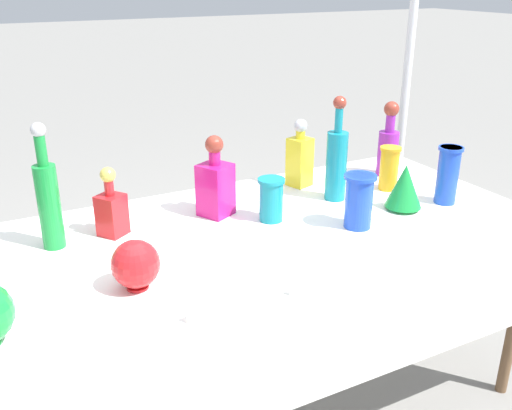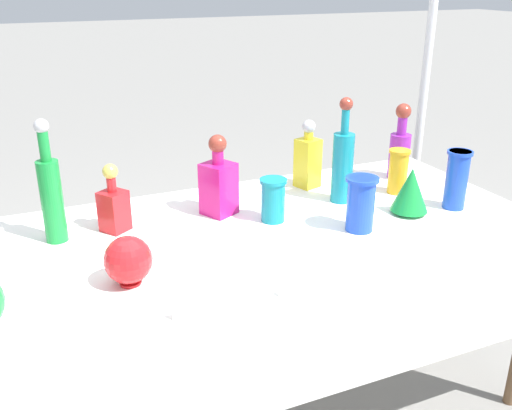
# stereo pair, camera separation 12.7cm
# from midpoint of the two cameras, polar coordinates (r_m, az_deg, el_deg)

# --- Properties ---
(ground_plane) EXTENTS (40.00, 40.00, 0.00)m
(ground_plane) POSITION_cam_midpoint_polar(r_m,az_deg,el_deg) (2.41, -1.59, -19.29)
(ground_plane) COLOR gray
(display_table) EXTENTS (2.07, 0.99, 0.76)m
(display_table) POSITION_cam_midpoint_polar(r_m,az_deg,el_deg) (1.98, -1.33, -4.56)
(display_table) COLOR white
(display_table) RESTS_ON ground
(tall_bottle_0) EXTENTS (0.07, 0.07, 0.42)m
(tall_bottle_0) POSITION_cam_midpoint_polar(r_m,az_deg,el_deg) (1.96, -21.82, 0.56)
(tall_bottle_0) COLOR #198C38
(tall_bottle_0) RESTS_ON display_table
(tall_bottle_1) EXTENTS (0.09, 0.09, 0.33)m
(tall_bottle_1) POSITION_cam_midpoint_polar(r_m,az_deg,el_deg) (2.56, 11.72, 5.85)
(tall_bottle_1) COLOR purple
(tall_bottle_1) RESTS_ON display_table
(tall_bottle_2) EXTENTS (0.08, 0.08, 0.41)m
(tall_bottle_2) POSITION_cam_midpoint_polar(r_m,az_deg,el_deg) (2.24, 6.46, 4.44)
(tall_bottle_2) COLOR teal
(tall_bottle_2) RESTS_ON display_table
(square_decanter_0) EXTENTS (0.14, 0.14, 0.30)m
(square_decanter_0) POSITION_cam_midpoint_polar(r_m,az_deg,el_deg) (2.09, -5.82, 2.12)
(square_decanter_0) COLOR #C61972
(square_decanter_0) RESTS_ON display_table
(square_decanter_1) EXTENTS (0.11, 0.11, 0.29)m
(square_decanter_1) POSITION_cam_midpoint_polar(r_m,az_deg,el_deg) (2.39, 2.88, 4.75)
(square_decanter_1) COLOR yellow
(square_decanter_1) RESTS_ON display_table
(square_decanter_2) EXTENTS (0.11, 0.11, 0.24)m
(square_decanter_2) POSITION_cam_midpoint_polar(r_m,az_deg,el_deg) (2.01, -16.04, -0.39)
(square_decanter_2) COLOR red
(square_decanter_2) RESTS_ON display_table
(slender_vase_0) EXTENTS (0.10, 0.10, 0.16)m
(slender_vase_0) POSITION_cam_midpoint_polar(r_m,az_deg,el_deg) (2.05, -0.24, 0.69)
(slender_vase_0) COLOR teal
(slender_vase_0) RESTS_ON display_table
(slender_vase_1) EXTENTS (0.09, 0.09, 0.18)m
(slender_vase_1) POSITION_cam_midpoint_polar(r_m,az_deg,el_deg) (2.39, 11.71, 3.74)
(slender_vase_1) COLOR orange
(slender_vase_1) RESTS_ON display_table
(slender_vase_2) EXTENTS (0.11, 0.11, 0.19)m
(slender_vase_2) POSITION_cam_midpoint_polar(r_m,az_deg,el_deg) (2.01, 8.49, 0.54)
(slender_vase_2) COLOR blue
(slender_vase_2) RESTS_ON display_table
(slender_vase_3) EXTENTS (0.09, 0.09, 0.23)m
(slender_vase_3) POSITION_cam_midpoint_polar(r_m,az_deg,el_deg) (2.30, 17.16, 3.01)
(slender_vase_3) COLOR blue
(slender_vase_3) RESTS_ON display_table
(fluted_vase_0) EXTENTS (0.14, 0.14, 0.18)m
(fluted_vase_0) POSITION_cam_midpoint_polar(r_m,az_deg,el_deg) (2.20, 13.05, 1.82)
(fluted_vase_0) COLOR #198C38
(fluted_vase_0) RESTS_ON display_table
(round_bowl_0) EXTENTS (0.14, 0.14, 0.15)m
(round_bowl_0) POSITION_cam_midpoint_polar(r_m,az_deg,el_deg) (1.66, -14.10, -5.81)
(round_bowl_0) COLOR red
(round_bowl_0) RESTS_ON display_table
(price_tag_left) EXTENTS (0.06, 0.02, 0.03)m
(price_tag_left) POSITION_cam_midpoint_polar(r_m,az_deg,el_deg) (1.61, 2.03, -8.39)
(price_tag_left) COLOR white
(price_tag_left) RESTS_ON display_table
(price_tag_center) EXTENTS (0.05, 0.02, 0.04)m
(price_tag_center) POSITION_cam_midpoint_polar(r_m,az_deg,el_deg) (1.52, -8.64, -10.78)
(price_tag_center) COLOR white
(price_tag_center) RESTS_ON display_table
(cardboard_box_behind_left) EXTENTS (0.47, 0.43, 0.46)m
(cardboard_box_behind_left) POSITION_cam_midpoint_polar(r_m,az_deg,el_deg) (3.39, -1.71, -2.38)
(cardboard_box_behind_left) COLOR tan
(cardboard_box_behind_left) RESTS_ON ground
(cardboard_box_behind_right) EXTENTS (0.40, 0.37, 0.39)m
(cardboard_box_behind_right) POSITION_cam_midpoint_polar(r_m,az_deg,el_deg) (3.34, -4.78, -3.40)
(cardboard_box_behind_right) COLOR tan
(cardboard_box_behind_right) RESTS_ON ground
(canopy_pole) EXTENTS (0.18, 0.18, 2.61)m
(canopy_pole) POSITION_cam_midpoint_polar(r_m,az_deg,el_deg) (3.08, 13.60, 11.23)
(canopy_pole) COLOR silver
(canopy_pole) RESTS_ON ground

